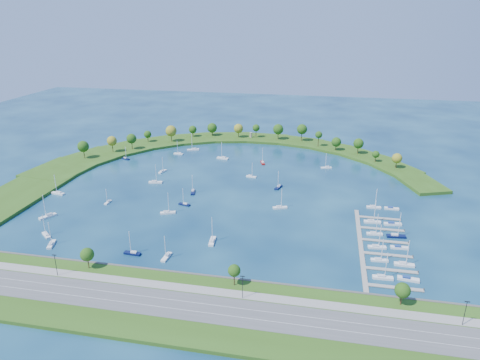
% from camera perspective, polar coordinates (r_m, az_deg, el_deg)
% --- Properties ---
extents(ground, '(700.00, 700.00, 0.00)m').
position_cam_1_polar(ground, '(281.24, -1.20, -1.05)').
color(ground, '#072242').
rests_on(ground, ground).
extents(south_shoreline, '(420.00, 43.10, 11.60)m').
position_cam_1_polar(south_shoreline, '(177.42, -10.09, -15.52)').
color(south_shoreline, '#2E4F15').
rests_on(south_shoreline, ground).
extents(breakwater, '(286.74, 247.64, 2.00)m').
position_cam_1_polar(breakwater, '(336.83, -7.13, 2.76)').
color(breakwater, '#2E4F15').
rests_on(breakwater, ground).
extents(breakwater_trees, '(238.46, 92.18, 14.92)m').
position_cam_1_polar(breakwater_trees, '(364.15, -1.07, 5.87)').
color(breakwater_trees, '#382314').
rests_on(breakwater_trees, breakwater).
extents(harbor_tower, '(2.60, 2.60, 4.54)m').
position_cam_1_polar(harbor_tower, '(389.40, 1.44, 5.94)').
color(harbor_tower, gray).
rests_on(harbor_tower, breakwater).
extents(dock_system, '(24.28, 82.00, 1.60)m').
position_cam_1_polar(dock_system, '(222.02, 17.43, -8.36)').
color(dock_system, gray).
rests_on(dock_system, ground).
extents(moored_boat_0, '(7.87, 2.99, 11.30)m').
position_cam_1_polar(moored_boat_0, '(351.68, -8.06, 3.48)').
color(moored_boat_0, white).
rests_on(moored_boat_0, ground).
extents(moored_boat_1, '(4.63, 8.55, 12.11)m').
position_cam_1_polar(moored_boat_1, '(232.51, -23.50, -7.67)').
color(moored_boat_1, white).
rests_on(moored_boat_1, ground).
extents(moored_boat_2, '(4.67, 8.51, 12.06)m').
position_cam_1_polar(moored_boat_2, '(327.28, 2.98, 2.33)').
color(moored_boat_2, maroon).
rests_on(moored_boat_2, ground).
extents(moored_boat_3, '(4.25, 7.80, 11.05)m').
position_cam_1_polar(moored_boat_3, '(313.64, -10.13, 1.17)').
color(moored_boat_3, white).
rests_on(moored_boat_3, ground).
extents(moored_boat_4, '(8.82, 5.43, 12.57)m').
position_cam_1_polar(moored_boat_4, '(248.83, -9.47, -4.18)').
color(moored_boat_4, white).
rests_on(moored_boat_4, ground).
extents(moored_boat_5, '(4.15, 8.58, 12.15)m').
position_cam_1_polar(moored_boat_5, '(274.93, -6.20, -1.50)').
color(moored_boat_5, '#091139').
rests_on(moored_boat_5, ground).
extents(moored_boat_6, '(9.63, 4.61, 13.65)m').
position_cam_1_polar(moored_boat_6, '(337.39, -2.27, 2.93)').
color(moored_boat_6, white).
rests_on(moored_boat_6, ground).
extents(moored_boat_7, '(7.10, 4.53, 10.14)m').
position_cam_1_polar(moored_boat_7, '(347.81, -14.76, 2.78)').
color(moored_boat_7, '#091139').
rests_on(moored_boat_7, ground).
extents(moored_boat_8, '(10.11, 6.44, 14.44)m').
position_cam_1_polar(moored_boat_8, '(360.48, -6.15, 4.02)').
color(moored_boat_8, white).
rests_on(moored_boat_8, ground).
extents(moored_boat_9, '(8.60, 5.04, 12.21)m').
position_cam_1_polar(moored_boat_9, '(252.83, 5.26, -3.55)').
color(moored_boat_9, white).
rests_on(moored_boat_9, ground).
extents(moored_boat_10, '(1.99, 6.35, 9.24)m').
position_cam_1_polar(moored_boat_10, '(270.64, -16.93, -2.73)').
color(moored_boat_10, white).
rests_on(moored_boat_10, ground).
extents(moored_boat_11, '(7.48, 3.76, 10.59)m').
position_cam_1_polar(moored_boat_11, '(258.08, -7.30, -3.12)').
color(moored_boat_11, '#091139').
rests_on(moored_boat_11, ground).
extents(moored_boat_12, '(7.56, 6.70, 11.64)m').
position_cam_1_polar(moored_boat_12, '(242.58, -24.06, -6.55)').
color(moored_boat_12, white).
rests_on(moored_boat_12, ground).
extents(moored_boat_13, '(9.07, 3.81, 12.93)m').
position_cam_1_polar(moored_boat_13, '(294.13, -22.76, -1.56)').
color(moored_boat_13, white).
rests_on(moored_boat_13, ground).
extents(moored_boat_14, '(7.41, 3.17, 10.54)m').
position_cam_1_polar(moored_boat_14, '(299.26, 1.49, 0.52)').
color(moored_boat_14, white).
rests_on(moored_boat_14, ground).
extents(moored_boat_15, '(8.02, 4.17, 11.36)m').
position_cam_1_polar(moored_boat_15, '(322.66, 11.26, 1.66)').
color(moored_boat_15, white).
rests_on(moored_boat_15, ground).
extents(moored_boat_16, '(3.40, 9.27, 13.33)m').
position_cam_1_polar(moored_boat_16, '(216.57, -3.67, -7.94)').
color(moored_boat_16, white).
rests_on(moored_boat_16, ground).
extents(moored_boat_17, '(7.09, 9.35, 13.75)m').
position_cam_1_polar(moored_boat_17, '(263.54, -23.90, -4.32)').
color(moored_boat_17, white).
rests_on(moored_boat_17, ground).
extents(moored_boat_18, '(9.31, 4.15, 13.23)m').
position_cam_1_polar(moored_boat_18, '(294.29, -11.04, -0.23)').
color(moored_boat_18, white).
rests_on(moored_boat_18, ground).
extents(moored_boat_19, '(2.87, 8.21, 11.85)m').
position_cam_1_polar(moored_boat_19, '(206.34, -9.61, -9.82)').
color(moored_boat_19, white).
rests_on(moored_boat_19, ground).
extents(moored_boat_20, '(4.69, 8.45, 11.98)m').
position_cam_1_polar(moored_boat_20, '(281.79, 5.07, -0.89)').
color(moored_boat_20, '#091139').
rests_on(moored_boat_20, ground).
extents(moored_boat_21, '(8.26, 2.81, 11.96)m').
position_cam_1_polar(moored_boat_21, '(212.36, -13.92, -9.23)').
color(moored_boat_21, '#091139').
rests_on(moored_boat_21, ground).
extents(docked_boat_0, '(8.73, 2.75, 12.70)m').
position_cam_1_polar(docked_boat_0, '(198.77, 18.20, -11.97)').
color(docked_boat_0, white).
rests_on(docked_boat_0, ground).
extents(docked_boat_1, '(9.10, 3.49, 1.81)m').
position_cam_1_polar(docked_boat_1, '(201.51, 21.17, -11.99)').
color(docked_boat_1, white).
rests_on(docked_boat_1, ground).
extents(docked_boat_2, '(7.89, 2.74, 11.40)m').
position_cam_1_polar(docked_boat_2, '(210.95, 17.81, -9.89)').
color(docked_boat_2, white).
rests_on(docked_boat_2, ground).
extents(docked_boat_3, '(8.80, 2.58, 12.89)m').
position_cam_1_polar(docked_boat_3, '(211.09, 20.72, -10.25)').
color(docked_boat_3, white).
rests_on(docked_boat_3, ground).
extents(docked_boat_4, '(8.79, 3.34, 12.60)m').
position_cam_1_polar(docked_boat_4, '(221.25, 17.52, -8.31)').
color(docked_boat_4, white).
rests_on(docked_boat_4, ground).
extents(docked_boat_5, '(8.45, 2.83, 1.70)m').
position_cam_1_polar(docked_boat_5, '(224.47, 20.14, -8.30)').
color(docked_boat_5, white).
rests_on(docked_boat_5, ground).
extents(docked_boat_6, '(8.15, 2.90, 11.74)m').
position_cam_1_polar(docked_boat_6, '(233.39, 17.22, -6.68)').
color(docked_boat_6, white).
rests_on(docked_boat_6, ground).
extents(docked_boat_7, '(9.54, 3.56, 13.69)m').
position_cam_1_polar(docked_boat_7, '(234.36, 19.79, -6.87)').
color(docked_boat_7, '#091139').
rests_on(docked_boat_7, ground).
extents(docked_boat_8, '(9.05, 3.13, 13.06)m').
position_cam_1_polar(docked_boat_8, '(245.67, 16.94, -5.20)').
color(docked_boat_8, white).
rests_on(docked_boat_8, ground).
extents(docked_boat_9, '(9.38, 3.75, 1.86)m').
position_cam_1_polar(docked_boat_9, '(246.76, 19.37, -5.44)').
color(docked_boat_9, white).
rests_on(docked_boat_9, ground).
extents(docked_boat_10, '(8.35, 2.86, 12.07)m').
position_cam_1_polar(docked_boat_10, '(263.85, 17.12, -3.36)').
color(docked_boat_10, white).
rests_on(docked_boat_10, ground).
extents(docked_boat_11, '(8.19, 2.45, 1.66)m').
position_cam_1_polar(docked_boat_11, '(265.64, 19.24, -3.53)').
color(docked_boat_11, white).
rests_on(docked_boat_11, ground).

